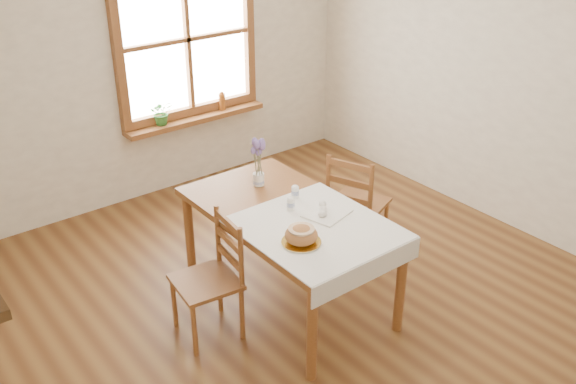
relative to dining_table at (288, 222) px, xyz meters
name	(u,v)px	position (x,y,z in m)	size (l,w,h in m)	color
ground	(314,319)	(0.00, -0.30, -0.66)	(5.00, 5.00, 0.00)	brown
room_walls	(319,90)	(0.00, -0.30, 1.04)	(4.60, 5.10, 2.65)	white
window	(187,39)	(0.50, 2.17, 0.79)	(1.46, 0.08, 1.46)	brown
window_sill	(196,118)	(0.50, 2.10, 0.03)	(1.46, 0.20, 0.05)	brown
dining_table	(288,222)	(0.00, 0.00, 0.00)	(0.90, 1.60, 0.75)	brown
table_linen	(316,228)	(0.00, -0.30, 0.09)	(0.91, 0.99, 0.01)	white
chair_left	(206,280)	(-0.67, 0.04, -0.23)	(0.41, 0.42, 0.87)	brown
chair_right	(358,202)	(0.87, 0.19, -0.21)	(0.43, 0.45, 0.91)	brown
bread_plate	(301,242)	(-0.20, -0.40, 0.10)	(0.25, 0.25, 0.01)	white
bread_loaf	(301,234)	(-0.20, -0.40, 0.17)	(0.21, 0.21, 0.12)	#A86F3B
egg_napkin	(327,213)	(0.17, -0.21, 0.10)	(0.29, 0.25, 0.01)	white
eggs	(327,209)	(0.17, -0.21, 0.13)	(0.22, 0.20, 0.05)	silver
salt_shaker	(291,203)	(0.02, -0.01, 0.15)	(0.05, 0.05, 0.10)	white
pepper_shaker	(295,191)	(0.15, 0.11, 0.15)	(0.05, 0.05, 0.10)	white
flower_vase	(259,180)	(0.07, 0.44, 0.13)	(0.09, 0.09, 0.09)	white
lavender_bouquet	(258,157)	(0.07, 0.44, 0.32)	(0.15, 0.15, 0.28)	#6E5699
potted_plant	(162,115)	(0.14, 2.10, 0.14)	(0.21, 0.23, 0.18)	#30732E
amber_bottle	(222,101)	(0.81, 2.10, 0.14)	(0.07, 0.07, 0.18)	#9B521C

